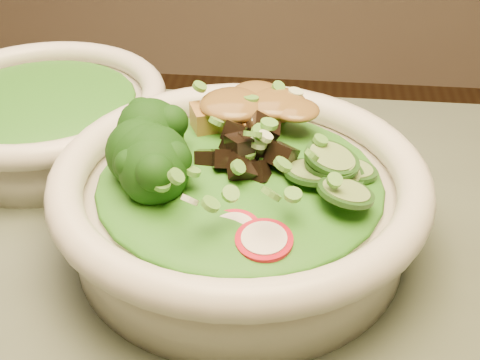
# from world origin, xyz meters

# --- Properties ---
(salad_bowl) EXTENTS (0.29, 0.29, 0.08)m
(salad_bowl) POSITION_xyz_m (-0.17, 0.13, 0.79)
(salad_bowl) COLOR silver
(salad_bowl) RESTS_ON dining_table
(side_bowl) EXTENTS (0.24, 0.24, 0.06)m
(side_bowl) POSITION_xyz_m (-0.38, 0.27, 0.78)
(side_bowl) COLOR silver
(side_bowl) RESTS_ON dining_table
(lettuce_bed) EXTENTS (0.22, 0.22, 0.03)m
(lettuce_bed) POSITION_xyz_m (-0.17, 0.13, 0.81)
(lettuce_bed) COLOR #1B5912
(lettuce_bed) RESTS_ON salad_bowl
(side_lettuce) EXTENTS (0.16, 0.16, 0.02)m
(side_lettuce) POSITION_xyz_m (-0.38, 0.27, 0.80)
(side_lettuce) COLOR #1B5912
(side_lettuce) RESTS_ON side_bowl
(broccoli_florets) EXTENTS (0.10, 0.09, 0.05)m
(broccoli_florets) POSITION_xyz_m (-0.24, 0.13, 0.83)
(broccoli_florets) COLOR black
(broccoli_florets) RESTS_ON salad_bowl
(radish_slices) EXTENTS (0.12, 0.06, 0.02)m
(radish_slices) POSITION_xyz_m (-0.17, 0.06, 0.82)
(radish_slices) COLOR #B30D20
(radish_slices) RESTS_ON salad_bowl
(cucumber_slices) EXTENTS (0.09, 0.09, 0.04)m
(cucumber_slices) POSITION_xyz_m (-0.10, 0.13, 0.83)
(cucumber_slices) COLOR #7BA25A
(cucumber_slices) RESTS_ON salad_bowl
(mushroom_heap) EXTENTS (0.09, 0.09, 0.04)m
(mushroom_heap) POSITION_xyz_m (-0.17, 0.14, 0.83)
(mushroom_heap) COLOR black
(mushroom_heap) RESTS_ON salad_bowl
(tofu_cubes) EXTENTS (0.11, 0.08, 0.04)m
(tofu_cubes) POSITION_xyz_m (-0.17, 0.20, 0.83)
(tofu_cubes) COLOR olive
(tofu_cubes) RESTS_ON salad_bowl
(peanut_sauce) EXTENTS (0.08, 0.06, 0.02)m
(peanut_sauce) POSITION_xyz_m (-0.17, 0.20, 0.84)
(peanut_sauce) COLOR brown
(peanut_sauce) RESTS_ON tofu_cubes
(scallion_garnish) EXTENTS (0.21, 0.21, 0.03)m
(scallion_garnish) POSITION_xyz_m (-0.17, 0.13, 0.84)
(scallion_garnish) COLOR #569C37
(scallion_garnish) RESTS_ON salad_bowl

